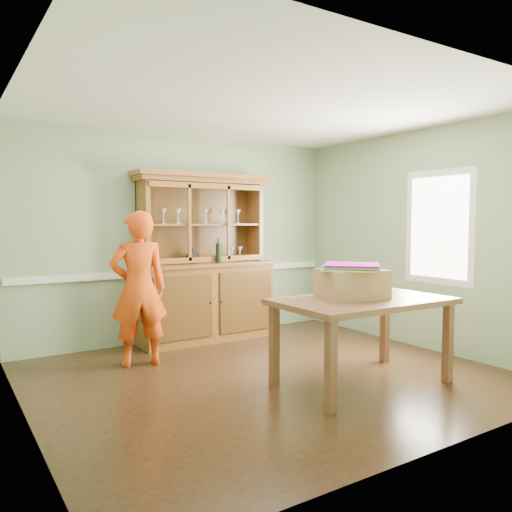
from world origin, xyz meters
TOP-DOWN VIEW (x-y plane):
  - floor at (0.00, 0.00)m, footprint 4.50×4.50m
  - ceiling at (0.00, 0.00)m, footprint 4.50×4.50m
  - wall_back at (0.00, 2.00)m, footprint 4.50×0.00m
  - wall_left at (-2.25, 0.00)m, footprint 0.00×4.00m
  - wall_right at (2.25, 0.00)m, footprint 0.00×4.00m
  - wall_front at (0.00, -2.00)m, footprint 4.50×0.00m
  - chair_rail at (0.00, 1.98)m, footprint 4.41×0.05m
  - framed_map at (-2.23, 0.30)m, footprint 0.03×0.60m
  - window_panel at (2.23, -0.30)m, footprint 0.03×0.96m
  - china_hutch at (0.17, 1.75)m, footprint 1.86×0.61m
  - dining_table at (0.62, -0.69)m, footprint 1.68×1.02m
  - cardboard_box at (0.56, -0.60)m, footprint 0.69×0.61m
  - kite_stack at (0.55, -0.61)m, footprint 0.72×0.72m
  - person at (-0.97, 1.08)m, footprint 0.67×0.50m

SIDE VIEW (x-z plane):
  - floor at x=0.00m, z-range 0.00..0.00m
  - dining_table at x=0.62m, z-range 0.32..1.15m
  - china_hutch at x=0.17m, z-range -0.33..1.86m
  - person at x=-0.97m, z-range 0.00..1.68m
  - chair_rail at x=0.00m, z-range 0.86..0.94m
  - cardboard_box at x=0.56m, z-range 0.83..1.11m
  - kite_stack at x=0.55m, z-range 1.11..1.16m
  - wall_back at x=0.00m, z-range -0.90..3.60m
  - wall_left at x=-2.25m, z-range -0.65..3.35m
  - wall_right at x=2.25m, z-range -0.65..3.35m
  - wall_front at x=0.00m, z-range -0.90..3.60m
  - window_panel at x=2.23m, z-range 0.82..2.18m
  - framed_map at x=-2.23m, z-range 1.32..1.78m
  - ceiling at x=0.00m, z-range 2.70..2.70m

